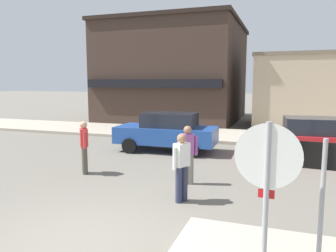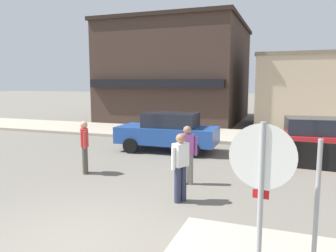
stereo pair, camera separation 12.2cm
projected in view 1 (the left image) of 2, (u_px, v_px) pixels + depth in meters
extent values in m
plane|color=#6B665B|center=(78.00, 245.00, 5.60)|extent=(160.00, 160.00, 0.00)
cube|color=#A89E8C|center=(215.00, 135.00, 16.83)|extent=(80.00, 4.00, 0.15)
cylinder|color=#9E9EA3|center=(265.00, 213.00, 4.10)|extent=(0.07, 0.07, 2.30)
cylinder|color=red|center=(268.00, 156.00, 4.02)|extent=(0.76, 0.06, 0.76)
cylinder|color=white|center=(268.00, 156.00, 4.01)|extent=(0.82, 0.06, 0.82)
cube|color=red|center=(266.00, 194.00, 4.08)|extent=(0.20, 0.03, 0.11)
cylinder|color=#9E9EA3|center=(321.00, 222.00, 4.07)|extent=(0.06, 0.06, 2.10)
cube|color=black|center=(325.00, 156.00, 3.97)|extent=(0.60, 0.05, 0.34)
cube|color=white|center=(325.00, 156.00, 3.98)|extent=(0.54, 0.04, 0.29)
cube|color=black|center=(325.00, 156.00, 3.99)|extent=(0.34, 0.03, 0.08)
cube|color=#234C9E|center=(166.00, 135.00, 13.21)|extent=(4.05, 1.82, 0.66)
cube|color=#1E232D|center=(170.00, 120.00, 13.09)|extent=(2.12, 1.45, 0.56)
cylinder|color=black|center=(129.00, 146.00, 12.83)|extent=(0.61, 0.20, 0.60)
cylinder|color=black|center=(145.00, 139.00, 14.43)|extent=(0.61, 0.20, 0.60)
cylinder|color=black|center=(191.00, 150.00, 12.09)|extent=(0.61, 0.20, 0.60)
cylinder|color=black|center=(201.00, 142.00, 13.69)|extent=(0.61, 0.20, 0.60)
cube|color=red|center=(311.00, 143.00, 11.43)|extent=(4.15, 2.11, 0.66)
cube|color=#1E232D|center=(316.00, 126.00, 11.31)|extent=(2.21, 1.60, 0.56)
cylinder|color=black|center=(275.00, 157.00, 10.94)|extent=(0.62, 0.24, 0.60)
cylinder|color=black|center=(271.00, 147.00, 12.58)|extent=(0.62, 0.24, 0.60)
cylinder|color=#2D334C|center=(179.00, 185.00, 7.55)|extent=(0.16, 0.16, 0.85)
cylinder|color=#2D334C|center=(184.00, 183.00, 7.68)|extent=(0.16, 0.16, 0.85)
cube|color=white|center=(182.00, 155.00, 7.52)|extent=(0.36, 0.42, 0.54)
sphere|color=#9E7051|center=(182.00, 138.00, 7.47)|extent=(0.22, 0.22, 0.22)
cylinder|color=white|center=(175.00, 158.00, 7.37)|extent=(0.12, 0.12, 0.52)
cylinder|color=white|center=(188.00, 155.00, 7.69)|extent=(0.12, 0.12, 0.52)
cylinder|color=gray|center=(184.00, 169.00, 8.95)|extent=(0.16, 0.16, 0.85)
cylinder|color=gray|center=(191.00, 169.00, 8.93)|extent=(0.16, 0.16, 0.85)
cube|color=#994C99|center=(188.00, 144.00, 8.85)|extent=(0.40, 0.31, 0.54)
sphere|color=#9E7051|center=(188.00, 130.00, 8.80)|extent=(0.22, 0.22, 0.22)
cylinder|color=#994C99|center=(179.00, 146.00, 8.87)|extent=(0.11, 0.11, 0.52)
cylinder|color=#994C99|center=(196.00, 146.00, 8.84)|extent=(0.11, 0.11, 0.52)
cylinder|color=#4C473D|center=(84.00, 159.00, 10.05)|extent=(0.16, 0.16, 0.85)
cylinder|color=#4C473D|center=(85.00, 161.00, 9.88)|extent=(0.16, 0.16, 0.85)
cube|color=#D13838|center=(84.00, 137.00, 9.88)|extent=(0.39, 0.42, 0.54)
sphere|color=tan|center=(83.00, 125.00, 9.83)|extent=(0.22, 0.22, 0.22)
cylinder|color=#D13838|center=(83.00, 138.00, 10.10)|extent=(0.13, 0.13, 0.52)
cylinder|color=#D13838|center=(85.00, 140.00, 9.67)|extent=(0.13, 0.13, 0.52)
cube|color=#3D2D26|center=(177.00, 75.00, 24.25)|extent=(9.03, 9.82, 6.66)
cube|color=black|center=(151.00, 84.00, 19.60)|extent=(8.58, 0.40, 0.50)
cube|color=black|center=(177.00, 27.00, 23.79)|extent=(9.30, 10.12, 0.24)
cube|color=tan|center=(328.00, 93.00, 19.89)|extent=(8.41, 5.84, 4.25)
cube|color=#716452|center=(330.00, 56.00, 19.59)|extent=(8.58, 5.96, 0.20)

